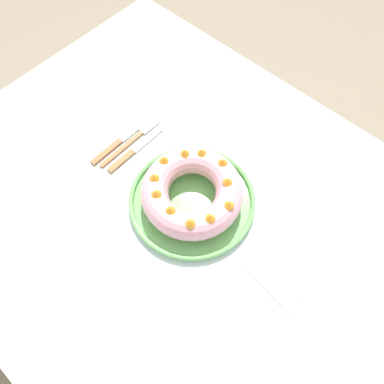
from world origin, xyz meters
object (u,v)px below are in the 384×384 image
(bundt_cake, at_px, (192,192))
(fork, at_px, (134,139))
(napkin, at_px, (281,277))
(serving_knife, at_px, (120,141))
(cake_knife, at_px, (132,152))
(serving_dish, at_px, (192,200))

(bundt_cake, relative_size, fork, 1.18)
(bundt_cake, height_order, napkin, bundt_cake)
(serving_knife, xyz_separation_m, cake_knife, (0.05, -0.00, 0.00))
(serving_dish, bearing_deg, bundt_cake, 149.80)
(fork, bearing_deg, serving_dish, -12.25)
(cake_knife, distance_m, napkin, 0.50)
(fork, distance_m, serving_knife, 0.04)
(serving_dish, bearing_deg, napkin, -1.04)
(serving_dish, distance_m, bundt_cake, 0.05)
(fork, height_order, napkin, fork)
(bundt_cake, distance_m, serving_knife, 0.28)
(serving_knife, distance_m, napkin, 0.55)
(bundt_cake, xyz_separation_m, fork, (-0.25, 0.04, -0.05))
(napkin, bearing_deg, serving_dish, 178.96)
(napkin, bearing_deg, serving_knife, 179.11)
(fork, xyz_separation_m, napkin, (0.52, -0.04, -0.00))
(cake_knife, bearing_deg, fork, 124.46)
(fork, height_order, cake_knife, cake_knife)
(bundt_cake, distance_m, fork, 0.26)
(bundt_cake, distance_m, napkin, 0.28)
(serving_knife, height_order, napkin, serving_knife)
(serving_knife, relative_size, napkin, 1.71)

